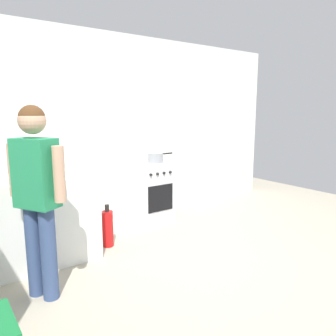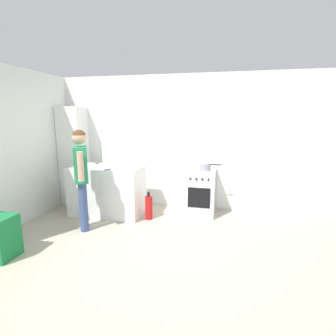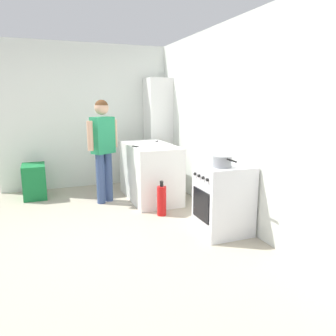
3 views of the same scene
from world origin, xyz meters
name	(u,v)px [view 1 (image 1 of 3)]	position (x,y,z in m)	size (l,w,h in m)	color
ground_plane	(205,270)	(0.00, 0.00, 0.00)	(8.00, 8.00, 0.00)	#ADA38E
back_wall	(112,130)	(0.00, 1.95, 1.30)	(6.00, 0.10, 2.60)	silver
counter_unit	(29,221)	(-1.35, 1.20, 0.45)	(1.30, 0.70, 0.90)	white
oven_left	(148,192)	(0.35, 1.58, 0.43)	(0.52, 0.62, 0.85)	silver
pot	(155,158)	(0.42, 1.50, 0.92)	(0.40, 0.22, 0.13)	gray
knife_bread	(56,178)	(-1.11, 0.98, 0.90)	(0.31, 0.21, 0.01)	silver
person	(37,187)	(-1.42, 0.47, 0.96)	(0.34, 0.51, 1.61)	#384C7A
fire_extinguisher	(108,228)	(-0.52, 1.10, 0.22)	(0.13, 0.13, 0.50)	red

